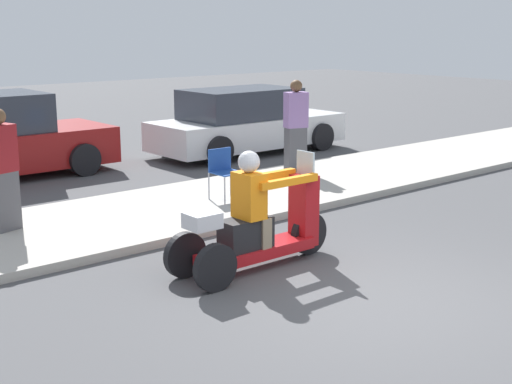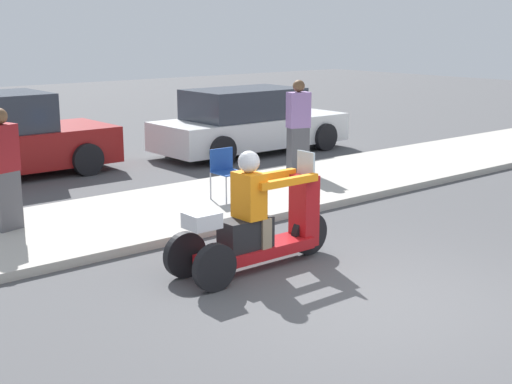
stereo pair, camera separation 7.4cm
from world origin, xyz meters
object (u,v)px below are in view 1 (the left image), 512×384
object	(u,v)px
motorcycle_trike	(256,227)
folding_chair_set_back	(224,168)
spectator_far_back	(2,172)
spectator_near_curb	(296,128)
parked_car_lot_center	(246,123)

from	to	relation	value
motorcycle_trike	folding_chair_set_back	xyz separation A→B (m)	(1.59, 2.71, 0.10)
spectator_far_back	spectator_near_curb	bearing A→B (deg)	4.03
folding_chair_set_back	parked_car_lot_center	distance (m)	5.01
motorcycle_trike	spectator_far_back	bearing A→B (deg)	119.83
spectator_far_back	folding_chair_set_back	size ratio (longest dim) A/B	2.06
parked_car_lot_center	folding_chair_set_back	bearing A→B (deg)	-133.32
spectator_far_back	folding_chair_set_back	world-z (taller)	spectator_far_back
spectator_far_back	motorcycle_trike	bearing A→B (deg)	-60.17
parked_car_lot_center	motorcycle_trike	bearing A→B (deg)	-128.34
motorcycle_trike	spectator_far_back	xyz separation A→B (m)	(-1.84, 3.21, 0.41)
folding_chair_set_back	parked_car_lot_center	size ratio (longest dim) A/B	0.18
motorcycle_trike	spectator_far_back	size ratio (longest dim) A/B	1.35
spectator_near_curb	parked_car_lot_center	world-z (taller)	spectator_near_curb
spectator_near_curb	parked_car_lot_center	bearing A→B (deg)	70.02
parked_car_lot_center	spectator_far_back	bearing A→B (deg)	-155.38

